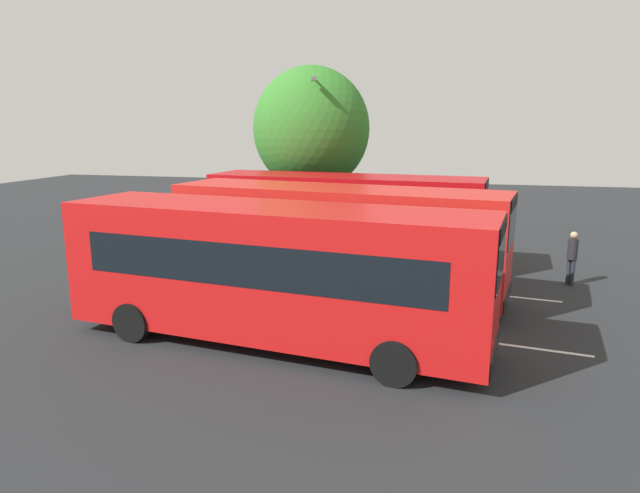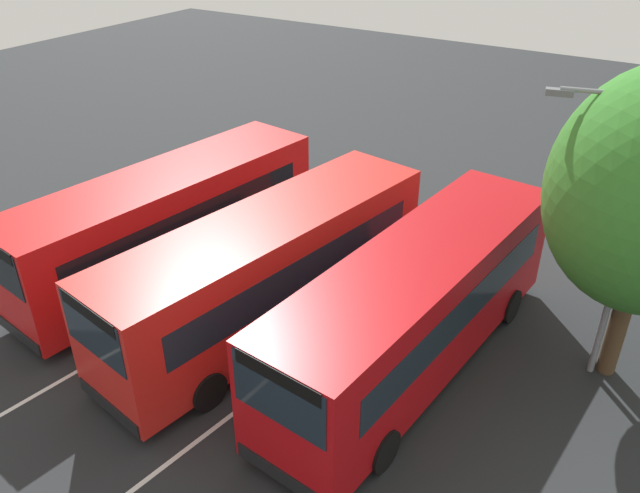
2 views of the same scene
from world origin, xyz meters
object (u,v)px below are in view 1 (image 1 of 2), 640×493
Objects in this scene: bus_center_left at (336,237)px; pedestrian at (572,253)px; bus_far_left at (275,270)px; street_lamp at (314,149)px; bus_center_right at (345,216)px; depot_tree at (311,129)px.

bus_center_left is 7.89m from pedestrian.
street_lamp is at bearing 107.55° from bus_far_left.
street_lamp reaches higher than bus_center_right.
depot_tree is (-10.27, 5.50, 3.94)m from pedestrian.
depot_tree reaches higher than street_lamp.
bus_far_left is 1.00× the size of bus_center_left.
bus_far_left is at bearing -79.39° from depot_tree.
pedestrian is (7.92, 7.10, -0.77)m from bus_far_left.
depot_tree reaches higher than pedestrian.
depot_tree reaches higher than bus_center_left.
bus_far_left is 10.66m from pedestrian.
street_lamp is (-2.14, 3.75, 2.31)m from bus_center_right.
bus_far_left is 4.29m from bus_center_left.
depot_tree is (-0.28, 0.55, 0.86)m from street_lamp.
depot_tree is at bearing -167.63° from street_lamp.
street_lamp is (-10.00, 4.94, 3.08)m from pedestrian.
bus_center_left is 8.56m from street_lamp.
bus_far_left is 1.46× the size of street_lamp.
bus_center_left is 1.35× the size of depot_tree.
bus_far_left and bus_center_right have the same top height.
street_lamp is 1.06m from depot_tree.
depot_tree reaches higher than bus_far_left.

